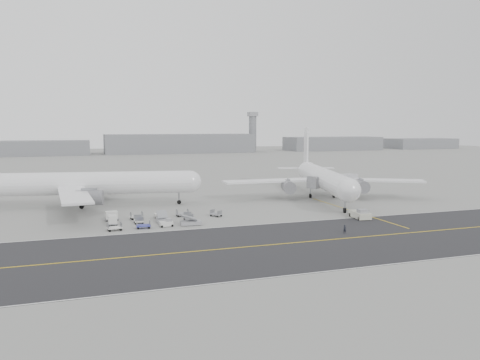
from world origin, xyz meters
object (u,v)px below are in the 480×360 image
object	(u,v)px
pushback_tug	(360,214)
jet_bridge	(334,182)
airliner_a	(85,183)
airliner_b	(323,178)
control_tower	(253,131)
ground_crew_a	(345,229)

from	to	relation	value
pushback_tug	jet_bridge	distance (m)	28.37
airliner_a	airliner_b	xyz separation A→B (m)	(62.27, -6.41, -0.15)
airliner_b	control_tower	bearing A→B (deg)	89.84
pushback_tug	ground_crew_a	distance (m)	15.79
airliner_b	jet_bridge	xyz separation A→B (m)	(2.62, -1.60, -0.98)
airliner_b	pushback_tug	distance (m)	29.35
jet_bridge	ground_crew_a	distance (m)	43.15
control_tower	jet_bridge	world-z (taller)	control_tower
jet_bridge	ground_crew_a	bearing A→B (deg)	-134.10
control_tower	airliner_b	distance (m)	249.18
airliner_b	jet_bridge	size ratio (longest dim) A/B	3.12
control_tower	pushback_tug	size ratio (longest dim) A/B	4.06
control_tower	airliner_b	size ratio (longest dim) A/B	0.57
control_tower	pushback_tug	xyz separation A→B (m)	(-73.24, -268.06, -15.36)
airliner_a	airliner_b	world-z (taller)	airliner_a
pushback_tug	jet_bridge	xyz separation A→B (m)	(8.83, 26.70, 3.72)
control_tower	ground_crew_a	xyz separation A→B (m)	(-84.01, -279.61, -15.44)
control_tower	jet_bridge	distance (m)	250.08
jet_bridge	ground_crew_a	xyz separation A→B (m)	(-19.60, -38.25, -3.80)
pushback_tug	jet_bridge	world-z (taller)	jet_bridge
control_tower	ground_crew_a	size ratio (longest dim) A/B	19.13
airliner_b	jet_bridge	bearing A→B (deg)	-15.99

